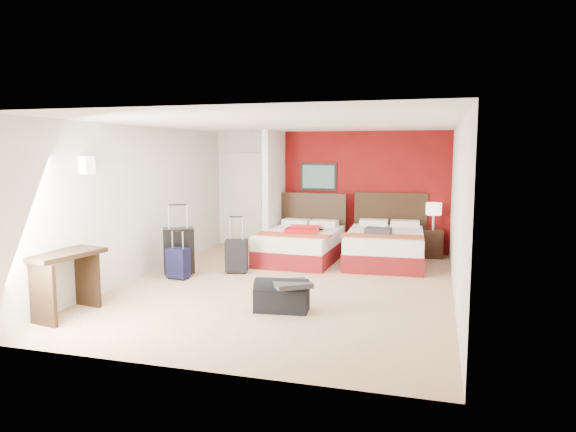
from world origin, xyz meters
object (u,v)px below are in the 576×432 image
(nightstand, at_px, (433,244))
(duffel_bag, at_px, (282,298))
(suitcase_charcoal, at_px, (237,257))
(table_lamp, at_px, (433,216))
(suitcase_navy, at_px, (178,265))
(bed_right, at_px, (385,248))
(red_suitcase_open, at_px, (304,229))
(bed_left, at_px, (301,246))
(suitcase_black, at_px, (179,252))
(desk, at_px, (66,284))

(nightstand, xyz_separation_m, duffel_bag, (-1.87, -4.16, -0.10))
(nightstand, distance_m, suitcase_charcoal, 3.97)
(table_lamp, distance_m, suitcase_navy, 5.01)
(suitcase_navy, bearing_deg, bed_right, 42.96)
(red_suitcase_open, bearing_deg, suitcase_charcoal, -130.93)
(bed_left, xyz_separation_m, suitcase_navy, (-1.57, -1.96, -0.05))
(suitcase_black, bearing_deg, bed_left, 12.89)
(bed_left, height_order, bed_right, bed_right)
(nightstand, relative_size, table_lamp, 1.02)
(bed_left, height_order, duffel_bag, bed_left)
(red_suitcase_open, bearing_deg, suitcase_navy, -135.74)
(bed_right, height_order, suitcase_charcoal, bed_right)
(bed_left, bearing_deg, suitcase_navy, -126.43)
(bed_left, xyz_separation_m, duffel_bag, (0.56, -3.14, -0.11))
(red_suitcase_open, relative_size, suitcase_black, 1.05)
(bed_left, distance_m, suitcase_navy, 2.51)
(suitcase_charcoal, bearing_deg, duffel_bag, -66.95)
(suitcase_black, distance_m, desk, 2.45)
(suitcase_charcoal, bearing_deg, bed_left, 44.77)
(red_suitcase_open, xyz_separation_m, suitcase_black, (-1.82, -1.53, -0.24))
(red_suitcase_open, xyz_separation_m, suitcase_charcoal, (-0.90, -1.19, -0.35))
(red_suitcase_open, xyz_separation_m, desk, (-2.14, -3.96, -0.21))
(table_lamp, relative_size, desk, 0.54)
(suitcase_charcoal, bearing_deg, suitcase_navy, -152.46)
(bed_right, bearing_deg, red_suitcase_open, -171.47)
(table_lamp, bearing_deg, red_suitcase_open, -154.22)
(suitcase_navy, distance_m, duffel_bag, 2.43)
(table_lamp, bearing_deg, desk, -131.26)
(bed_left, bearing_deg, suitcase_charcoal, -119.55)
(bed_left, distance_m, desk, 4.55)
(red_suitcase_open, distance_m, duffel_bag, 3.10)
(bed_left, distance_m, duffel_bag, 3.19)
(red_suitcase_open, height_order, desk, desk)
(bed_left, height_order, nightstand, bed_left)
(nightstand, bearing_deg, table_lamp, 0.00)
(suitcase_charcoal, bearing_deg, nightstand, 22.24)
(duffel_bag, bearing_deg, suitcase_black, 139.85)
(nightstand, bearing_deg, suitcase_navy, -145.40)
(bed_right, height_order, nightstand, bed_right)
(suitcase_charcoal, height_order, desk, desk)
(suitcase_charcoal, bearing_deg, suitcase_black, -173.08)
(red_suitcase_open, xyz_separation_m, suitcase_navy, (-1.67, -1.86, -0.38))
(bed_right, distance_m, suitcase_charcoal, 2.80)
(bed_right, xyz_separation_m, red_suitcase_open, (-1.48, -0.29, 0.33))
(bed_right, relative_size, suitcase_navy, 4.12)
(bed_right, relative_size, duffel_bag, 2.85)
(desk, bearing_deg, bed_right, 60.58)
(nightstand, relative_size, desk, 0.55)
(bed_left, relative_size, desk, 1.94)
(desk, bearing_deg, duffel_bag, 30.55)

